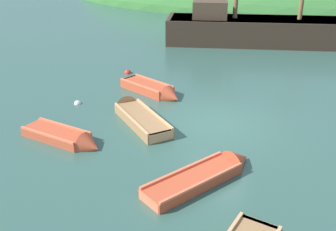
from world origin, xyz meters
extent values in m
plane|color=#33564C|center=(0.00, 0.00, 0.00)|extent=(120.00, 120.00, 0.00)
ellipsoid|color=#387033|center=(-3.59, 33.81, 0.00)|extent=(47.63, 25.69, 9.79)
cube|color=#38281E|center=(-0.65, 13.34, 0.43)|extent=(12.97, 6.55, 2.46)
cube|color=#997A51|center=(-0.65, 13.34, 1.61)|extent=(12.42, 6.17, 0.10)
cube|color=#4C3828|center=(-4.03, 12.38, 2.21)|extent=(2.74, 2.78, 1.10)
cube|color=#C64C2D|center=(0.45, -4.05, 0.08)|extent=(2.32, 3.17, 0.41)
cone|color=#C64C2D|center=(1.39, -2.36, 0.08)|extent=(1.14, 1.09, 0.88)
cube|color=#FF6E48|center=(-0.28, -5.37, 0.14)|extent=(0.79, 0.51, 0.28)
cube|color=#FF6E48|center=(0.71, -3.58, 0.23)|extent=(0.83, 0.57, 0.05)
cube|color=#FF6E48|center=(0.19, -4.53, 0.23)|extent=(0.83, 0.57, 0.05)
cube|color=#FF6E48|center=(0.82, -4.26, 0.32)|extent=(1.54, 2.71, 0.07)
cube|color=#FF6E48|center=(0.08, -3.85, 0.32)|extent=(1.54, 2.71, 0.07)
cube|color=#C64C2D|center=(-3.96, 2.31, 0.12)|extent=(2.78, 1.89, 0.49)
cone|color=#C64C2D|center=(-2.45, 1.69, 0.12)|extent=(0.96, 1.11, 0.93)
cube|color=#FF6E48|center=(-5.12, 2.78, 0.20)|extent=(0.44, 0.86, 0.34)
cube|color=#FF6E48|center=(-3.54, 2.14, 0.31)|extent=(0.51, 0.90, 0.05)
cube|color=#FF6E48|center=(-4.38, 2.48, 0.31)|extent=(0.51, 0.90, 0.05)
cube|color=#FF6E48|center=(-4.13, 1.89, 0.40)|extent=(2.39, 1.04, 0.07)
cube|color=#FF6E48|center=(-3.79, 2.72, 0.40)|extent=(2.39, 1.04, 0.07)
cube|color=#C64C2D|center=(-4.90, -3.16, 0.09)|extent=(2.58, 1.25, 0.41)
cone|color=#C64C2D|center=(-3.36, -3.37, 0.09)|extent=(0.74, 0.96, 0.88)
cube|color=#FF6E48|center=(-6.08, -3.00, 0.15)|extent=(0.23, 0.84, 0.29)
cube|color=#FF6E48|center=(-4.47, -3.22, 0.23)|extent=(0.29, 0.87, 0.05)
cube|color=#FF6E48|center=(-5.33, -3.11, 0.23)|extent=(0.29, 0.87, 0.05)
cube|color=#FF6E48|center=(-4.96, -3.58, 0.32)|extent=(2.42, 0.41, 0.07)
cube|color=#FF6E48|center=(-4.84, -2.74, 0.32)|extent=(2.42, 0.41, 0.07)
cube|color=#9E7047|center=(-2.59, -1.01, 0.12)|extent=(3.07, 2.81, 0.48)
cone|color=#9E7047|center=(-4.09, 0.25, 0.12)|extent=(1.21, 1.24, 0.97)
cube|color=tan|center=(-1.42, -2.00, 0.19)|extent=(0.69, 0.78, 0.33)
cube|color=tan|center=(-3.01, -0.66, 0.30)|extent=(0.75, 0.84, 0.05)
cube|color=tan|center=(-2.17, -1.37, 0.30)|extent=(0.75, 0.84, 0.05)
cube|color=tan|center=(-2.28, -0.65, 0.39)|extent=(2.41, 2.05, 0.07)
cube|color=tan|center=(-2.89, -1.38, 0.39)|extent=(2.41, 2.05, 0.07)
cube|color=tan|center=(2.56, -5.30, 0.15)|extent=(0.94, 0.27, 0.29)
sphere|color=white|center=(-6.04, -0.20, 0.00)|extent=(0.29, 0.29, 0.29)
sphere|color=red|center=(-5.99, 4.31, 0.00)|extent=(0.38, 0.38, 0.38)
camera|label=1|loc=(3.33, -12.97, 6.39)|focal=41.84mm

